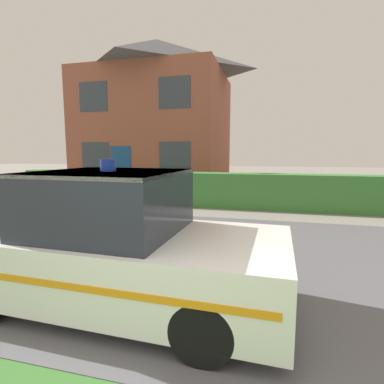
# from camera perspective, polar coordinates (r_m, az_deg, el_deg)

# --- Properties ---
(road_strip) EXTENTS (28.00, 6.18, 0.01)m
(road_strip) POSITION_cam_1_polar(r_m,az_deg,el_deg) (5.42, 4.11, -12.02)
(road_strip) COLOR #5B5B60
(road_strip) RESTS_ON ground
(garden_hedge) EXTENTS (14.75, 0.83, 1.14)m
(garden_hedge) POSITION_cam_1_polar(r_m,az_deg,el_deg) (10.12, 4.83, 0.42)
(garden_hedge) COLOR #3D7F38
(garden_hedge) RESTS_ON ground
(police_car) EXTENTS (3.94, 1.83, 1.73)m
(police_car) POSITION_cam_1_polar(r_m,az_deg,el_deg) (3.73, -13.98, -9.81)
(police_car) COLOR black
(police_car) RESTS_ON road_strip
(house_left) EXTENTS (7.30, 6.25, 7.60)m
(house_left) POSITION_cam_1_polar(r_m,az_deg,el_deg) (16.49, -6.61, 14.62)
(house_left) COLOR #93513D
(house_left) RESTS_ON ground
(wheelie_bin) EXTENTS (0.69, 0.74, 1.13)m
(wheelie_bin) POSITION_cam_1_polar(r_m,az_deg,el_deg) (10.81, -18.13, 0.52)
(wheelie_bin) COLOR #23662D
(wheelie_bin) RESTS_ON ground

